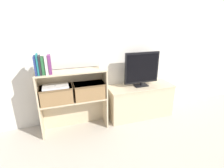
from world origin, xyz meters
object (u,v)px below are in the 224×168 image
object	(u,v)px
baby_monitor	(101,65)
storage_basket_left	(56,94)
tv_stand	(140,101)
laptop	(56,86)
book_forest	(43,66)
book_charcoal	(40,65)
book_plum	(50,64)
book_ivory	(46,64)
tv	(142,69)
book_teal	(38,64)
book_navy	(35,65)
storage_basket_right	(89,90)

from	to	relation	value
baby_monitor	storage_basket_left	size ratio (longest dim) A/B	0.31
tv_stand	laptop	bearing A→B (deg)	-176.83
book_forest	storage_basket_left	xyz separation A→B (m)	(0.11, 0.02, -0.41)
book_charcoal	book_plum	xyz separation A→B (m)	(0.11, 0.00, 0.00)
book_ivory	book_forest	bearing A→B (deg)	180.00
book_ivory	book_plum	world-z (taller)	book_ivory
tv	book_charcoal	distance (m)	1.46
book_teal	baby_monitor	distance (m)	0.81
book_teal	book_navy	bearing A→B (deg)	180.00
tv_stand	baby_monitor	xyz separation A→B (m)	(-0.67, -0.06, 0.68)
tv_stand	tv	xyz separation A→B (m)	(0.00, -0.00, 0.55)
laptop	book_plum	bearing A→B (deg)	-154.91
tv	book_navy	bearing A→B (deg)	-176.65
tv_stand	laptop	distance (m)	1.38
book_forest	baby_monitor	distance (m)	0.75
book_plum	laptop	distance (m)	0.31
tv_stand	book_charcoal	xyz separation A→B (m)	(-1.45, -0.09, 0.75)
tv_stand	book_ivory	size ratio (longest dim) A/B	4.32
storage_basket_right	book_ivory	bearing A→B (deg)	-178.10
storage_basket_left	laptop	bearing A→B (deg)	-90.00
book_navy	book_plum	bearing A→B (deg)	0.00
book_plum	storage_basket_left	world-z (taller)	book_plum
book_charcoal	storage_basket_right	size ratio (longest dim) A/B	0.55
storage_basket_right	laptop	world-z (taller)	laptop
book_navy	book_teal	size ratio (longest dim) A/B	0.91
tv	book_navy	size ratio (longest dim) A/B	2.43
book_forest	laptop	xyz separation A→B (m)	(0.11, 0.02, -0.29)
book_plum	baby_monitor	xyz separation A→B (m)	(0.67, 0.03, -0.06)
book_ivory	storage_basket_right	world-z (taller)	book_ivory
book_forest	book_teal	bearing A→B (deg)	180.00
tv	book_forest	size ratio (longest dim) A/B	2.63
tv_stand	storage_basket_left	distance (m)	1.34
tv	storage_basket_right	bearing A→B (deg)	-175.28
tv	book_navy	distance (m)	1.52
book_navy	storage_basket_left	world-z (taller)	book_navy
book_charcoal	laptop	xyz separation A→B (m)	(0.15, 0.02, -0.30)
storage_basket_left	laptop	distance (m)	0.11
tv	book_plum	distance (m)	1.35
book_navy	baby_monitor	distance (m)	0.83
book_teal	book_plum	world-z (taller)	book_teal
storage_basket_right	book_navy	bearing A→B (deg)	-178.47
tv_stand	laptop	size ratio (longest dim) A/B	3.24
tv_stand	book_charcoal	size ratio (longest dim) A/B	4.62
book_forest	laptop	bearing A→B (deg)	8.61
book_plum	baby_monitor	size ratio (longest dim) A/B	1.77
book_charcoal	book_ivory	xyz separation A→B (m)	(0.07, 0.00, 0.01)
book_teal	book_ivory	distance (m)	0.10
book_teal	book_ivory	bearing A→B (deg)	0.00
book_teal	book_forest	bearing A→B (deg)	0.00
book_teal	baby_monitor	xyz separation A→B (m)	(0.80, 0.03, -0.08)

